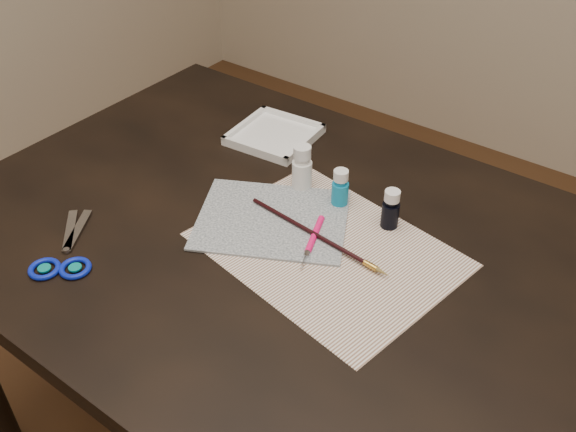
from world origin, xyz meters
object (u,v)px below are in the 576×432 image
Objects in this scene: scissors at (64,243)px; paper at (327,249)px; paint_bottle_white at (302,168)px; paint_bottle_navy at (391,209)px; canvas at (272,219)px; paint_bottle_cyan at (340,188)px; palette_tray at (274,134)px.

paper is at bearing -100.45° from scissors.
paint_bottle_white is at bearing -76.44° from scissors.
paint_bottle_white is 0.20m from paint_bottle_navy.
paint_bottle_cyan is at bearing 57.75° from canvas.
canvas is 2.85× the size of paint_bottle_white.
paint_bottle_white is 1.22× the size of paint_bottle_navy.
paint_bottle_white is 0.57× the size of palette_tray.
paint_bottle_cyan is at bearing -85.39° from scissors.
paint_bottle_white is at bearing -36.66° from palette_tray.
scissors is at bearing -129.72° from paint_bottle_cyan.
palette_tray is (0.08, 0.52, 0.00)m from scissors.
paper is at bearing -113.64° from paint_bottle_navy.
paint_bottle_navy is at bearing 66.36° from paper.
scissors is (-0.39, -0.27, 0.00)m from paper.
paint_bottle_white is at bearing 178.29° from paint_bottle_cyan.
canvas reaches higher than paper.
paper is 1.56× the size of canvas.
palette_tray is at bearing 154.06° from paint_bottle_cyan.
paint_bottle_cyan is (0.07, 0.12, 0.04)m from canvas.
palette_tray is (-0.18, 0.24, 0.01)m from canvas.
paper is at bearing -40.93° from paint_bottle_white.
paint_bottle_cyan reaches higher than scissors.
canvas is (-0.13, 0.01, 0.00)m from paper.
canvas is 0.13m from paint_bottle_white.
paint_bottle_cyan is 0.52m from scissors.
paint_bottle_navy is at bearing -93.62° from scissors.
paint_bottle_navy is 0.59m from scissors.
paper is 2.02× the size of scissors.
paint_bottle_white is at bearing 179.15° from paint_bottle_navy.
palette_tray is (-0.31, 0.25, 0.01)m from paper.
paint_bottle_cyan is 0.28m from palette_tray.
paper is at bearing -38.75° from palette_tray.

